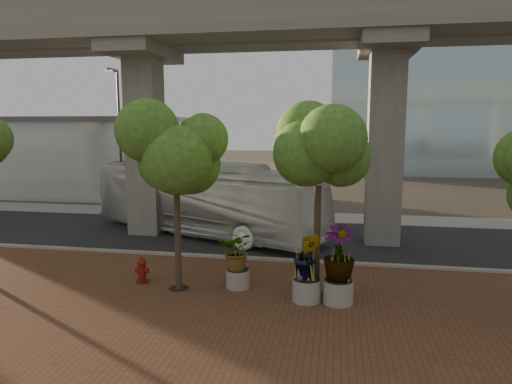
# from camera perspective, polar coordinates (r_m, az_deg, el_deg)

# --- Properties ---
(ground) EXTENTS (160.00, 160.00, 0.00)m
(ground) POSITION_cam_1_polar(r_m,az_deg,el_deg) (21.46, -0.47, -7.00)
(ground) COLOR #393329
(ground) RESTS_ON ground
(brick_plaza) EXTENTS (70.00, 13.00, 0.06)m
(brick_plaza) POSITION_cam_1_polar(r_m,az_deg,el_deg) (14.10, -6.70, -15.37)
(brick_plaza) COLOR brown
(brick_plaza) RESTS_ON ground
(asphalt_road) EXTENTS (90.00, 8.00, 0.04)m
(asphalt_road) POSITION_cam_1_polar(r_m,az_deg,el_deg) (23.36, 0.43, -5.67)
(asphalt_road) COLOR black
(asphalt_road) RESTS_ON ground
(curb_strip) EXTENTS (70.00, 0.25, 0.16)m
(curb_strip) POSITION_cam_1_polar(r_m,az_deg,el_deg) (19.55, -1.57, -8.30)
(curb_strip) COLOR gray
(curb_strip) RESTS_ON ground
(far_sidewalk) EXTENTS (90.00, 3.00, 0.06)m
(far_sidewalk) POSITION_cam_1_polar(r_m,az_deg,el_deg) (28.66, 2.29, -3.01)
(far_sidewalk) COLOR gray
(far_sidewalk) RESTS_ON ground
(transit_viaduct) EXTENTS (72.00, 5.60, 12.40)m
(transit_viaduct) POSITION_cam_1_polar(r_m,az_deg,el_deg) (22.71, 0.45, 12.41)
(transit_viaduct) COLOR gray
(transit_viaduct) RESTS_ON ground
(station_pavilion) EXTENTS (23.00, 13.00, 6.30)m
(station_pavilion) POSITION_cam_1_polar(r_m,az_deg,el_deg) (43.52, -23.13, 4.47)
(station_pavilion) COLOR silver
(station_pavilion) RESTS_ON ground
(transit_bus) EXTENTS (13.44, 8.40, 3.72)m
(transit_bus) POSITION_cam_1_polar(r_m,az_deg,el_deg) (23.80, -6.38, -0.93)
(transit_bus) COLOR silver
(transit_bus) RESTS_ON ground
(fire_hydrant) EXTENTS (0.48, 0.43, 0.95)m
(fire_hydrant) POSITION_cam_1_polar(r_m,az_deg,el_deg) (17.14, -14.07, -9.46)
(fire_hydrant) COLOR maroon
(fire_hydrant) RESTS_ON ground
(planter_front) EXTENTS (1.84, 1.84, 2.02)m
(planter_front) POSITION_cam_1_polar(r_m,az_deg,el_deg) (15.94, -2.29, -7.67)
(planter_front) COLOR #ACA59C
(planter_front) RESTS_ON ground
(planter_right) EXTENTS (2.35, 2.35, 2.51)m
(planter_right) POSITION_cam_1_polar(r_m,az_deg,el_deg) (14.74, 10.34, -7.97)
(planter_right) COLOR #AEAA9D
(planter_right) RESTS_ON ground
(planter_left) EXTENTS (2.07, 2.07, 2.28)m
(planter_left) POSITION_cam_1_polar(r_m,az_deg,el_deg) (14.81, 6.39, -8.36)
(planter_left) COLOR #B0AB9F
(planter_left) RESTS_ON ground
(street_tree_near_west) EXTENTS (3.65, 3.65, 6.54)m
(street_tree_near_west) POSITION_cam_1_polar(r_m,az_deg,el_deg) (15.46, -10.04, 5.35)
(street_tree_near_west) COLOR #4C382B
(street_tree_near_west) RESTS_ON ground
(street_tree_near_east) EXTENTS (3.47, 3.47, 6.29)m
(street_tree_near_east) POSITION_cam_1_polar(r_m,az_deg,el_deg) (14.80, 7.84, 4.64)
(street_tree_near_east) COLOR #4C382B
(street_tree_near_east) RESTS_ON ground
(streetlamp_west) EXTENTS (0.45, 1.30, 9.01)m
(streetlamp_west) POSITION_cam_1_polar(r_m,az_deg,el_deg) (29.97, -16.77, 7.20)
(streetlamp_west) COLOR #2E2D33
(streetlamp_west) RESTS_ON ground
(streetlamp_east) EXTENTS (0.44, 1.30, 8.96)m
(streetlamp_east) POSITION_cam_1_polar(r_m,az_deg,el_deg) (27.38, 16.05, 7.09)
(streetlamp_east) COLOR #2E2E33
(streetlamp_east) RESTS_ON ground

